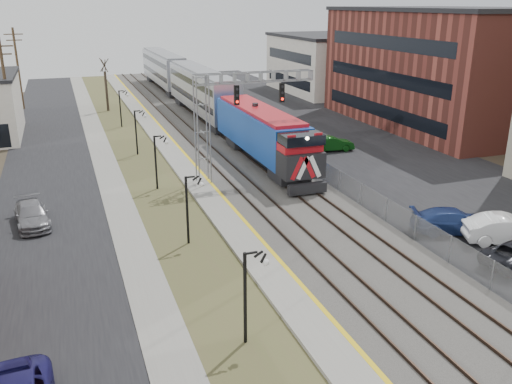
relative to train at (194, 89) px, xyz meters
name	(u,v)px	position (x,y,z in m)	size (l,w,h in m)	color
street_west	(48,173)	(-17.00, -20.57, -2.86)	(7.00, 120.00, 0.04)	black
sidewalk	(106,167)	(-12.50, -20.57, -2.84)	(2.00, 120.00, 0.08)	gray
grass_median	(143,164)	(-9.50, -20.57, -2.85)	(4.00, 120.00, 0.06)	#4E512B
platform	(178,159)	(-6.50, -20.57, -2.76)	(2.00, 120.00, 0.24)	gray
ballast_bed	(233,154)	(-1.50, -20.57, -2.78)	(8.00, 120.00, 0.20)	#595651
parking_lot	(352,144)	(10.50, -20.57, -2.86)	(16.00, 120.00, 0.04)	black
platform_edge	(188,157)	(-5.62, -20.57, -2.64)	(0.24, 120.00, 0.01)	gold
track_near	(211,154)	(-3.50, -20.57, -2.61)	(1.58, 120.00, 0.15)	#2D2119
track_far	(249,151)	(0.00, -20.57, -2.61)	(1.58, 120.00, 0.15)	#2D2119
train	(194,89)	(0.00, 0.00, 0.00)	(3.00, 63.05, 5.33)	#133F9B
signal_gantry	(225,109)	(-4.28, -27.58, 2.70)	(9.00, 1.07, 8.15)	gray
lampposts	(186,209)	(-9.50, -37.29, -0.88)	(0.14, 62.14, 4.00)	black
fence	(277,143)	(2.70, -20.57, -2.08)	(0.04, 120.00, 1.60)	gray
buildings_east	(507,76)	(24.50, -24.39, 3.43)	(16.00, 76.00, 15.00)	#A59C85
bare_trees	(30,131)	(-18.16, -16.66, -0.18)	(12.30, 42.30, 5.95)	#382D23
car_lot_b	(507,230)	(7.42, -43.52, -2.09)	(1.69, 4.84, 1.59)	white
car_lot_d	(453,221)	(5.56, -41.28, -2.17)	(2.00, 4.91, 1.42)	navy
car_lot_e	(297,135)	(5.82, -17.99, -2.23)	(1.55, 3.84, 1.31)	slate
car_lot_f	(332,144)	(7.40, -22.24, -2.22)	(1.40, 4.01, 1.32)	#0C400F
car_street_b	(32,215)	(-17.85, -31.68, -2.22)	(1.86, 4.56, 1.32)	gray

